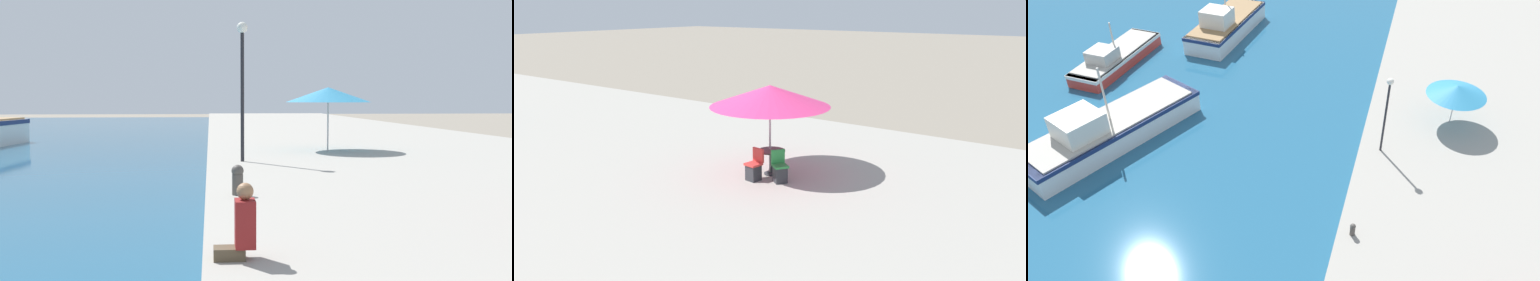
% 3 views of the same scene
% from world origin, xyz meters
% --- Properties ---
extents(cafe_umbrella_pink, '(3.50, 3.50, 2.64)m').
position_xyz_m(cafe_umbrella_pink, '(8.84, 8.54, 2.90)').
color(cafe_umbrella_pink, '#B7B7B7').
rests_on(cafe_umbrella_pink, quay_promenade).
extents(cafe_table, '(0.80, 0.80, 0.74)m').
position_xyz_m(cafe_table, '(8.77, 8.44, 1.10)').
color(cafe_table, '#333338').
rests_on(cafe_table, quay_promenade).
extents(cafe_chair_left, '(0.48, 0.45, 0.91)m').
position_xyz_m(cafe_chair_left, '(8.06, 8.53, 0.89)').
color(cafe_chair_left, '#2D2D33').
rests_on(cafe_chair_left, quay_promenade).
extents(cafe_chair_right, '(0.57, 0.58, 0.91)m').
position_xyz_m(cafe_chair_right, '(8.36, 7.85, 0.89)').
color(cafe_chair_right, '#2D2D33').
rests_on(cafe_chair_right, quay_promenade).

